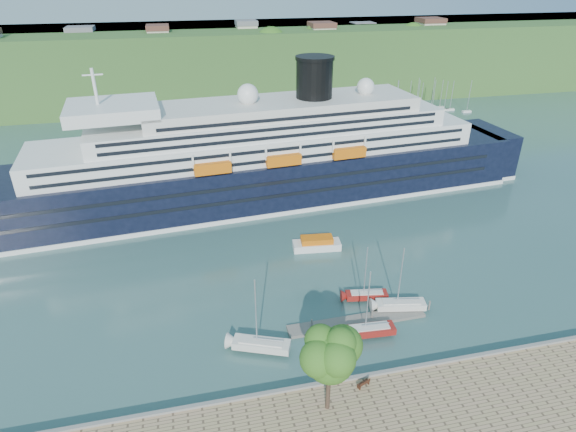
# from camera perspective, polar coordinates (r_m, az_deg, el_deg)

# --- Properties ---
(ground) EXTENTS (400.00, 400.00, 0.00)m
(ground) POSITION_cam_1_polar(r_m,az_deg,el_deg) (59.55, 7.18, -19.19)
(ground) COLOR #305551
(ground) RESTS_ON ground
(far_hillside) EXTENTS (400.00, 50.00, 24.00)m
(far_hillside) POSITION_cam_1_polar(r_m,az_deg,el_deg) (186.16, -8.23, 17.63)
(far_hillside) COLOR #2A5220
(far_hillside) RESTS_ON ground
(quay_coping) EXTENTS (220.00, 0.50, 0.30)m
(quay_coping) POSITION_cam_1_polar(r_m,az_deg,el_deg) (58.59, 7.32, -18.55)
(quay_coping) COLOR slate
(quay_coping) RESTS_ON promenade
(cruise_ship) EXTENTS (126.65, 28.63, 28.20)m
(cruise_ship) POSITION_cam_1_polar(r_m,az_deg,el_deg) (94.98, -4.60, 9.63)
(cruise_ship) COLOR black
(cruise_ship) RESTS_ON ground
(park_bench) EXTENTS (1.76, 1.25, 1.04)m
(park_bench) POSITION_cam_1_polar(r_m,az_deg,el_deg) (57.84, 8.93, -18.93)
(park_bench) COLOR #432113
(park_bench) RESTS_ON promenade
(promenade_tree) EXTENTS (6.95, 6.95, 11.50)m
(promenade_tree) POSITION_cam_1_polar(r_m,az_deg,el_deg) (51.57, 4.92, -17.49)
(promenade_tree) COLOR #305F19
(promenade_tree) RESTS_ON promenade
(floating_pontoon) EXTENTS (19.29, 2.53, 0.43)m
(floating_pontoon) POSITION_cam_1_polar(r_m,az_deg,el_deg) (67.60, 8.17, -12.24)
(floating_pontoon) COLOR gray
(floating_pontoon) RESTS_ON ground
(sailboat_white_near) EXTENTS (8.22, 5.05, 10.30)m
(sailboat_white_near) POSITION_cam_1_polar(r_m,az_deg,el_deg) (59.69, -3.27, -12.06)
(sailboat_white_near) COLOR silver
(sailboat_white_near) RESTS_ON ground
(sailboat_red) EXTENTS (7.66, 2.56, 9.74)m
(sailboat_red) POSITION_cam_1_polar(r_m,az_deg,el_deg) (62.79, 9.85, -10.51)
(sailboat_red) COLOR maroon
(sailboat_red) RESTS_ON ground
(sailboat_white_far) EXTENTS (7.83, 3.50, 9.78)m
(sailboat_white_far) POSITION_cam_1_polar(r_m,az_deg,el_deg) (68.04, 13.56, -7.57)
(sailboat_white_far) COLOR silver
(sailboat_white_far) RESTS_ON ground
(tender_launch) EXTENTS (8.45, 3.68, 2.27)m
(tender_launch) POSITION_cam_1_polar(r_m,az_deg,el_deg) (82.33, 3.43, -3.21)
(tender_launch) COLOR #D8640C
(tender_launch) RESTS_ON ground
(sailboat_extra) EXTENTS (6.85, 2.88, 8.57)m
(sailboat_extra) POSITION_cam_1_polar(r_m,az_deg,el_deg) (69.39, 9.51, -6.97)
(sailboat_extra) COLOR maroon
(sailboat_extra) RESTS_ON ground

